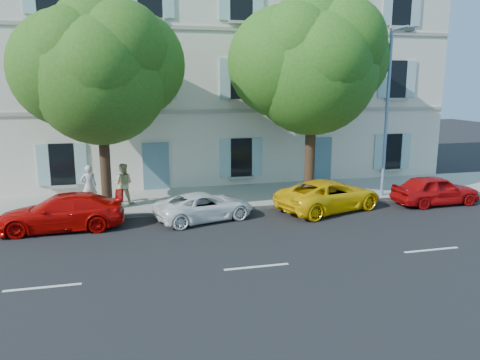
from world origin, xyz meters
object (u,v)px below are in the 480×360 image
object	(u,v)px
tree_right	(312,70)
pedestrian_a	(89,186)
car_white_coupe	(205,206)
pedestrian_b	(123,184)
tree_left	(100,77)
car_red_coupe	(61,212)
car_red_hatchback	(435,190)
street_lamp	(389,104)
car_yellow_supercar	(329,195)

from	to	relation	value
tree_right	pedestrian_a	distance (m)	11.13
car_white_coupe	pedestrian_b	bearing A→B (deg)	33.78
pedestrian_a	tree_left	bearing A→B (deg)	128.17
car_red_coupe	pedestrian_b	distance (m)	3.55
car_red_hatchback	tree_left	world-z (taller)	tree_left
car_white_coupe	pedestrian_a	size ratio (longest dim) A/B	2.18
car_red_hatchback	pedestrian_b	bearing A→B (deg)	76.74
car_white_coupe	tree_right	size ratio (longest dim) A/B	0.44
tree_right	street_lamp	xyz separation A→B (m)	(3.38, -1.00, -1.49)
car_white_coupe	tree_left	xyz separation A→B (m)	(-3.83, 2.03, 5.10)
car_red_coupe	car_red_hatchback	size ratio (longest dim) A/B	1.16
car_red_coupe	car_white_coupe	world-z (taller)	car_red_coupe
tree_right	pedestrian_b	distance (m)	9.88
car_yellow_supercar	street_lamp	xyz separation A→B (m)	(3.35, 1.20, 3.80)
tree_left	tree_right	bearing A→B (deg)	1.88
pedestrian_b	tree_right	bearing A→B (deg)	-171.37
car_white_coupe	car_yellow_supercar	bearing A→B (deg)	-103.87
car_red_hatchback	street_lamp	size ratio (longest dim) A/B	0.52
car_red_coupe	tree_right	world-z (taller)	tree_right
tree_left	street_lamp	xyz separation A→B (m)	(12.62, -0.70, -1.18)
car_red_hatchback	car_red_coupe	bearing A→B (deg)	87.98
car_red_coupe	street_lamp	distance (m)	14.77
car_white_coupe	tree_left	distance (m)	6.69
tree_left	street_lamp	world-z (taller)	tree_left
tree_left	pedestrian_a	size ratio (longest dim) A/B	4.68
street_lamp	pedestrian_a	size ratio (longest dim) A/B	4.17
car_yellow_supercar	tree_left	xyz separation A→B (m)	(-9.27, 1.90, 4.99)
car_yellow_supercar	car_red_coupe	bearing A→B (deg)	71.79
car_red_coupe	car_yellow_supercar	xyz separation A→B (m)	(10.86, 0.09, 0.00)
car_red_coupe	pedestrian_b	xyz separation A→B (m)	(2.26, 2.70, 0.40)
car_red_hatchback	pedestrian_b	size ratio (longest dim) A/B	2.16
car_red_hatchback	pedestrian_a	xyz separation A→B (m)	(-15.10, 2.71, 0.39)
car_white_coupe	car_red_coupe	bearing A→B (deg)	74.34
car_red_hatchback	street_lamp	world-z (taller)	street_lamp
tree_left	tree_right	distance (m)	9.25
car_white_coupe	pedestrian_b	size ratio (longest dim) A/B	2.18
car_red_coupe	car_yellow_supercar	distance (m)	10.86
car_white_coupe	car_yellow_supercar	distance (m)	5.44
car_red_coupe	car_white_coupe	xyz separation A→B (m)	(5.42, -0.04, -0.11)
tree_left	pedestrian_a	bearing A→B (deg)	142.31
pedestrian_a	street_lamp	bearing A→B (deg)	160.40
car_red_hatchback	pedestrian_a	distance (m)	15.34
car_yellow_supercar	tree_right	world-z (taller)	tree_right
car_white_coupe	street_lamp	distance (m)	9.72
street_lamp	car_red_hatchback	bearing A→B (deg)	-39.58
street_lamp	pedestrian_b	distance (m)	12.51
tree_left	street_lamp	size ratio (longest dim) A/B	1.12
street_lamp	car_white_coupe	bearing A→B (deg)	-171.40
car_white_coupe	pedestrian_a	bearing A→B (deg)	45.08
car_white_coupe	car_yellow_supercar	xyz separation A→B (m)	(5.44, 0.13, 0.11)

